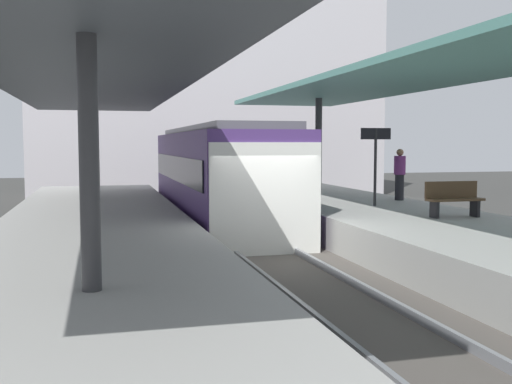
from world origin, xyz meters
TOP-DOWN VIEW (x-y plane):
  - ground_plane at (0.00, 0.00)m, footprint 80.00×80.00m
  - platform_left at (-3.80, 0.00)m, footprint 4.40×28.00m
  - platform_right at (3.80, 0.00)m, footprint 4.40×28.00m
  - track_ballast at (0.00, 0.00)m, footprint 3.20×28.00m
  - rail_near_side at (-0.72, 0.00)m, footprint 0.08×28.00m
  - rail_far_side at (0.72, 0.00)m, footprint 0.08×28.00m
  - commuter_train at (0.00, 6.69)m, footprint 2.78×11.60m
  - canopy_left at (-3.80, 1.40)m, footprint 4.18×21.00m
  - canopy_right at (3.80, 1.40)m, footprint 4.18×21.00m
  - platform_bench at (4.57, 0.48)m, footprint 1.40×0.41m
  - platform_sign at (3.91, 3.39)m, footprint 0.90×0.08m
  - passenger_near_bench at (5.42, 4.78)m, footprint 0.36×0.36m
  - station_building_backdrop at (1.99, 20.00)m, footprint 18.00×6.00m

SIDE VIEW (x-z plane):
  - ground_plane at x=0.00m, z-range 0.00..0.00m
  - track_ballast at x=0.00m, z-range 0.00..0.20m
  - rail_near_side at x=-0.72m, z-range 0.20..0.34m
  - rail_far_side at x=0.72m, z-range 0.20..0.34m
  - platform_left at x=-3.80m, z-range 0.00..1.00m
  - platform_right at x=3.80m, z-range 0.00..1.00m
  - platform_bench at x=4.57m, z-range 1.03..1.89m
  - commuter_train at x=0.00m, z-range 0.18..3.28m
  - passenger_near_bench at x=5.42m, z-range 1.03..2.64m
  - platform_sign at x=3.91m, z-range 1.52..3.73m
  - canopy_left at x=-3.80m, z-range 2.48..5.69m
  - canopy_right at x=3.80m, z-range 2.63..6.15m
  - station_building_backdrop at x=1.99m, z-range 0.00..11.00m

